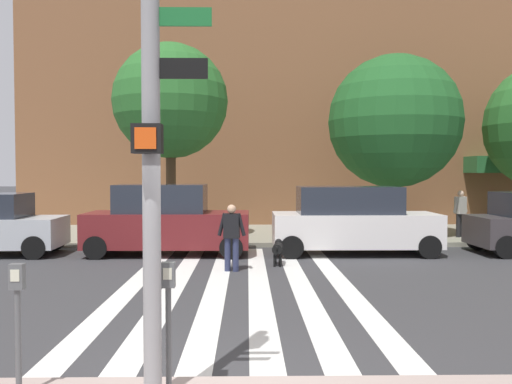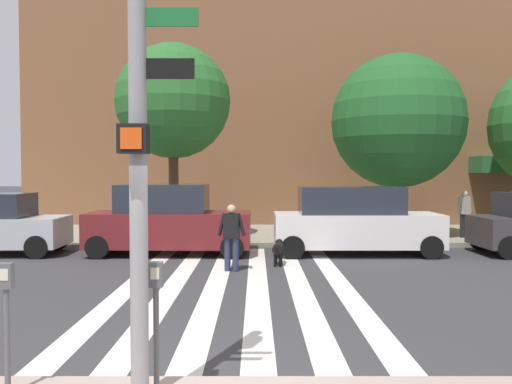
{
  "view_description": "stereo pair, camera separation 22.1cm",
  "coord_description": "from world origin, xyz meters",
  "px_view_note": "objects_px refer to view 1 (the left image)",
  "views": [
    {
      "loc": [
        0.26,
        -5.91,
        2.44
      ],
      "look_at": [
        0.48,
        7.24,
        1.94
      ],
      "focal_mm": 37.6,
      "sensor_mm": 36.0,
      "label": 1
    },
    {
      "loc": [
        0.48,
        -5.91,
        2.44
      ],
      "look_at": [
        0.48,
        7.24,
        1.94
      ],
      "focal_mm": 37.6,
      "sensor_mm": 36.0,
      "label": 2
    }
  ],
  "objects_px": {
    "parking_meter_second_along": "(18,311)",
    "parked_car_third_in_line": "(353,221)",
    "dog_on_leash": "(278,248)",
    "street_tree_middle": "(395,122)",
    "traffic_light_pole": "(150,60)",
    "street_tree_nearest": "(170,102)",
    "parking_meter_curbside": "(168,309)",
    "pedestrian_dog_walker": "(232,234)",
    "parked_car_behind_first": "(166,221)",
    "pedestrian_bystander": "(460,211)"
  },
  "relations": [
    {
      "from": "street_tree_nearest",
      "to": "pedestrian_bystander",
      "type": "bearing_deg",
      "value": 1.65
    },
    {
      "from": "parking_meter_second_along",
      "to": "dog_on_leash",
      "type": "relative_size",
      "value": 1.37
    },
    {
      "from": "traffic_light_pole",
      "to": "parking_meter_curbside",
      "type": "height_order",
      "value": "traffic_light_pole"
    },
    {
      "from": "parked_car_third_in_line",
      "to": "parking_meter_second_along",
      "type": "bearing_deg",
      "value": -117.85
    },
    {
      "from": "parked_car_third_in_line",
      "to": "street_tree_middle",
      "type": "xyz_separation_m",
      "value": [
        2.09,
        3.2,
        3.24
      ]
    },
    {
      "from": "street_tree_nearest",
      "to": "traffic_light_pole",
      "type": "bearing_deg",
      "value": -82.74
    },
    {
      "from": "parked_car_behind_first",
      "to": "dog_on_leash",
      "type": "relative_size",
      "value": 4.8
    },
    {
      "from": "parking_meter_curbside",
      "to": "pedestrian_dog_walker",
      "type": "xyz_separation_m",
      "value": [
        0.43,
        7.59,
        -0.1
      ]
    },
    {
      "from": "parking_meter_second_along",
      "to": "parked_car_third_in_line",
      "type": "xyz_separation_m",
      "value": [
        5.46,
        10.33,
        -0.05
      ]
    },
    {
      "from": "parking_meter_second_along",
      "to": "parked_car_third_in_line",
      "type": "relative_size",
      "value": 0.28
    },
    {
      "from": "traffic_light_pole",
      "to": "street_tree_nearest",
      "type": "xyz_separation_m",
      "value": [
        -1.67,
        13.13,
        1.31
      ]
    },
    {
      "from": "traffic_light_pole",
      "to": "pedestrian_dog_walker",
      "type": "height_order",
      "value": "traffic_light_pole"
    },
    {
      "from": "street_tree_nearest",
      "to": "pedestrian_dog_walker",
      "type": "height_order",
      "value": "street_tree_nearest"
    },
    {
      "from": "pedestrian_bystander",
      "to": "pedestrian_dog_walker",
      "type": "bearing_deg",
      "value": -144.64
    },
    {
      "from": "parking_meter_curbside",
      "to": "dog_on_leash",
      "type": "xyz_separation_m",
      "value": [
        1.61,
        8.45,
        -0.59
      ]
    },
    {
      "from": "parking_meter_second_along",
      "to": "pedestrian_bystander",
      "type": "relative_size",
      "value": 0.83
    },
    {
      "from": "traffic_light_pole",
      "to": "dog_on_leash",
      "type": "relative_size",
      "value": 5.86
    },
    {
      "from": "parking_meter_curbside",
      "to": "parked_car_third_in_line",
      "type": "xyz_separation_m",
      "value": [
        3.94,
        10.26,
        -0.05
      ]
    },
    {
      "from": "traffic_light_pole",
      "to": "street_tree_nearest",
      "type": "height_order",
      "value": "street_tree_nearest"
    },
    {
      "from": "street_tree_nearest",
      "to": "pedestrian_bystander",
      "type": "height_order",
      "value": "street_tree_nearest"
    },
    {
      "from": "pedestrian_bystander",
      "to": "street_tree_middle",
      "type": "bearing_deg",
      "value": 173.02
    },
    {
      "from": "traffic_light_pole",
      "to": "street_tree_middle",
      "type": "relative_size",
      "value": 0.9
    },
    {
      "from": "street_tree_middle",
      "to": "pedestrian_dog_walker",
      "type": "relative_size",
      "value": 3.92
    },
    {
      "from": "parking_meter_curbside",
      "to": "parking_meter_second_along",
      "type": "height_order",
      "value": "same"
    },
    {
      "from": "parking_meter_curbside",
      "to": "street_tree_nearest",
      "type": "height_order",
      "value": "street_tree_nearest"
    },
    {
      "from": "parking_meter_second_along",
      "to": "street_tree_middle",
      "type": "distance_m",
      "value": 15.82
    },
    {
      "from": "traffic_light_pole",
      "to": "street_tree_middle",
      "type": "distance_m",
      "value": 15.04
    },
    {
      "from": "parked_car_third_in_line",
      "to": "dog_on_leash",
      "type": "relative_size",
      "value": 4.88
    },
    {
      "from": "parked_car_behind_first",
      "to": "pedestrian_dog_walker",
      "type": "bearing_deg",
      "value": -53.22
    },
    {
      "from": "parking_meter_second_along",
      "to": "pedestrian_dog_walker",
      "type": "bearing_deg",
      "value": 75.75
    },
    {
      "from": "street_tree_nearest",
      "to": "parked_car_behind_first",
      "type": "bearing_deg",
      "value": -84.99
    },
    {
      "from": "traffic_light_pole",
      "to": "parking_meter_curbside",
      "type": "bearing_deg",
      "value": 61.86
    },
    {
      "from": "traffic_light_pole",
      "to": "pedestrian_bystander",
      "type": "xyz_separation_m",
      "value": [
        8.44,
        13.42,
        -2.44
      ]
    },
    {
      "from": "parking_meter_curbside",
      "to": "street_tree_nearest",
      "type": "xyz_separation_m",
      "value": [
        -1.8,
        12.89,
        3.81
      ]
    },
    {
      "from": "street_tree_middle",
      "to": "dog_on_leash",
      "type": "relative_size",
      "value": 6.49
    },
    {
      "from": "parking_meter_second_along",
      "to": "parked_car_third_in_line",
      "type": "distance_m",
      "value": 11.68
    },
    {
      "from": "parking_meter_second_along",
      "to": "pedestrian_dog_walker",
      "type": "distance_m",
      "value": 7.9
    },
    {
      "from": "dog_on_leash",
      "to": "street_tree_middle",
      "type": "bearing_deg",
      "value": 48.6
    },
    {
      "from": "parked_car_behind_first",
      "to": "parking_meter_curbside",
      "type": "bearing_deg",
      "value": -81.32
    },
    {
      "from": "pedestrian_dog_walker",
      "to": "dog_on_leash",
      "type": "bearing_deg",
      "value": 35.94
    },
    {
      "from": "parked_car_third_in_line",
      "to": "pedestrian_dog_walker",
      "type": "relative_size",
      "value": 2.95
    },
    {
      "from": "street_tree_nearest",
      "to": "parked_car_third_in_line",
      "type": "bearing_deg",
      "value": -24.62
    },
    {
      "from": "street_tree_middle",
      "to": "dog_on_leash",
      "type": "distance_m",
      "value": 7.68
    },
    {
      "from": "traffic_light_pole",
      "to": "parked_car_third_in_line",
      "type": "xyz_separation_m",
      "value": [
        4.07,
        10.5,
        -2.54
      ]
    },
    {
      "from": "dog_on_leash",
      "to": "parked_car_behind_first",
      "type": "bearing_deg",
      "value": 150.29
    },
    {
      "from": "street_tree_middle",
      "to": "traffic_light_pole",
      "type": "bearing_deg",
      "value": -114.22
    },
    {
      "from": "parking_meter_curbside",
      "to": "street_tree_nearest",
      "type": "bearing_deg",
      "value": 97.94
    },
    {
      "from": "street_tree_nearest",
      "to": "parking_meter_curbside",
      "type": "bearing_deg",
      "value": -82.06
    },
    {
      "from": "street_tree_nearest",
      "to": "dog_on_leash",
      "type": "xyz_separation_m",
      "value": [
        3.41,
        -4.45,
        -4.39
      ]
    },
    {
      "from": "street_tree_middle",
      "to": "street_tree_nearest",
      "type": "bearing_deg",
      "value": -175.84
    }
  ]
}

